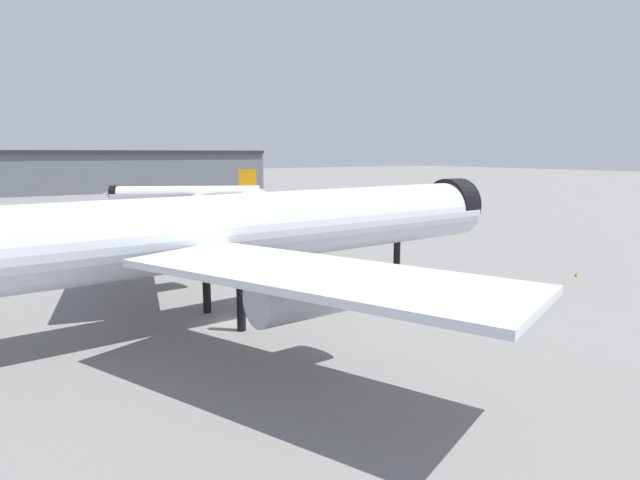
# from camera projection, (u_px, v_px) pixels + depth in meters

# --- Properties ---
(ground) EXTENTS (900.00, 900.00, 0.00)m
(ground) POSITION_uv_depth(u_px,v_px,m) (227.00, 323.00, 49.78)
(ground) COLOR slate
(airliner_near_gate) EXTENTS (68.96, 62.73, 18.97)m
(airliner_near_gate) POSITION_uv_depth(u_px,v_px,m) (246.00, 230.00, 50.66)
(airliner_near_gate) COLOR silver
(airliner_near_gate) RESTS_ON ground
(airliner_far_taxiway) EXTENTS (39.84, 35.92, 11.18)m
(airliner_far_taxiway) POSITION_uv_depth(u_px,v_px,m) (187.00, 194.00, 141.29)
(airliner_far_taxiway) COLOR white
(airliner_far_taxiway) RESTS_ON ground
(baggage_cart_trailing) EXTENTS (2.74, 2.44, 1.82)m
(baggage_cart_trailing) POSITION_uv_depth(u_px,v_px,m) (194.00, 243.00, 87.91)
(baggage_cart_trailing) COLOR black
(baggage_cart_trailing) RESTS_ON ground
(traffic_cone_near_nose) EXTENTS (0.44, 0.44, 0.55)m
(traffic_cone_near_nose) POSITION_uv_depth(u_px,v_px,m) (576.00, 274.00, 68.43)
(traffic_cone_near_nose) COLOR #F2600C
(traffic_cone_near_nose) RESTS_ON ground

